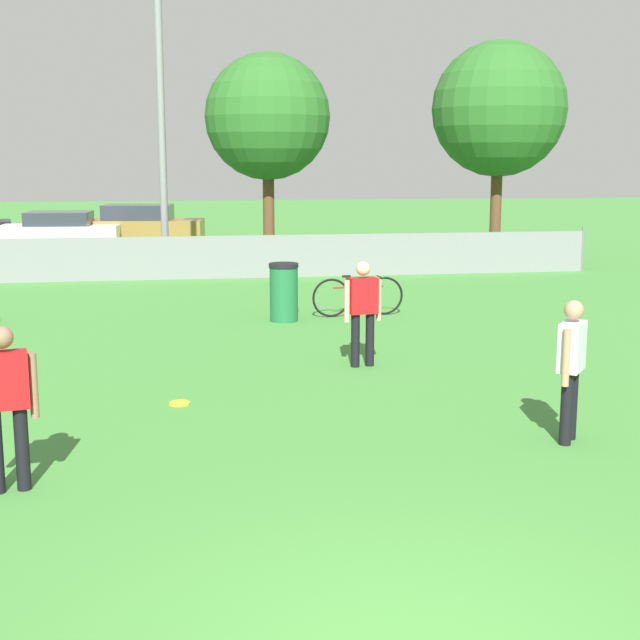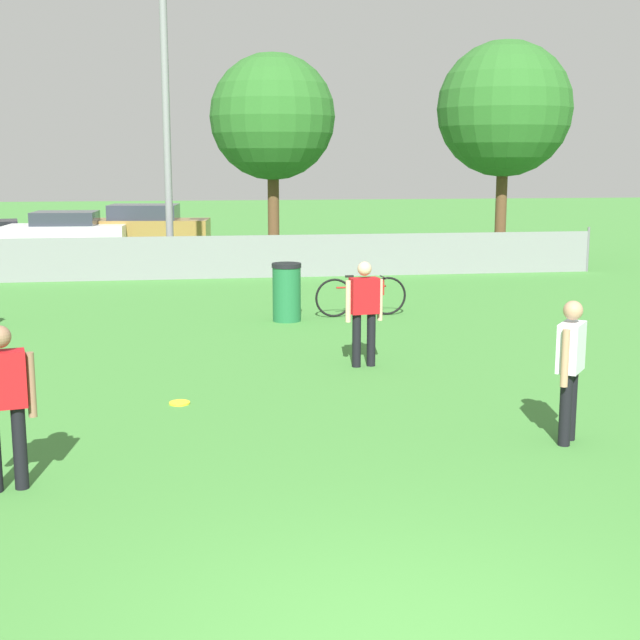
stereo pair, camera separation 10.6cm
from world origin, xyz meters
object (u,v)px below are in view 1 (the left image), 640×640
(frisbee_disc, at_px, (179,403))
(player_receiver_white, at_px, (571,361))
(tree_near_pole, at_px, (268,117))
(parked_car_tan, at_px, (138,225))
(parked_car_white, at_px, (60,230))
(trash_bin, at_px, (284,292))
(player_defender_red, at_px, (6,397))
(bicycle_sideline, at_px, (358,296))
(tree_far_right, at_px, (499,110))
(player_thrower_red, at_px, (363,306))
(light_pole, at_px, (161,94))

(frisbee_disc, bearing_deg, player_receiver_white, -27.31)
(tree_near_pole, distance_m, parked_car_tan, 8.82)
(parked_car_white, bearing_deg, trash_bin, -64.11)
(tree_near_pole, distance_m, player_receiver_white, 16.59)
(player_defender_red, xyz_separation_m, bicycle_sideline, (5.04, 8.66, -0.52))
(trash_bin, bearing_deg, frisbee_disc, -109.52)
(tree_near_pole, relative_size, trash_bin, 5.33)
(frisbee_disc, relative_size, trash_bin, 0.24)
(tree_near_pole, relative_size, tree_far_right, 0.94)
(bicycle_sideline, bearing_deg, parked_car_white, 112.60)
(player_receiver_white, bearing_deg, tree_near_pole, 43.36)
(tree_near_pole, relative_size, player_thrower_red, 3.75)
(light_pole, distance_m, player_defender_red, 16.78)
(player_receiver_white, bearing_deg, light_pole, 53.63)
(tree_near_pole, xyz_separation_m, player_defender_red, (-4.09, -16.77, -3.24))
(player_defender_red, height_order, frisbee_disc, player_defender_red)
(bicycle_sideline, height_order, parked_car_tan, parked_car_tan)
(bicycle_sideline, distance_m, trash_bin, 1.55)
(player_receiver_white, distance_m, player_defender_red, 5.80)
(tree_far_right, height_order, player_defender_red, tree_far_right)
(tree_near_pole, height_order, tree_far_right, tree_far_right)
(trash_bin, relative_size, parked_car_white, 0.27)
(light_pole, height_order, parked_car_white, light_pole)
(parked_car_tan, bearing_deg, player_receiver_white, -69.45)
(player_thrower_red, xyz_separation_m, trash_bin, (-0.73, 3.89, -0.35))
(player_defender_red, relative_size, parked_car_white, 0.38)
(tree_far_right, bearing_deg, player_thrower_red, -117.94)
(player_defender_red, relative_size, parked_car_tan, 0.34)
(light_pole, distance_m, player_thrower_red, 12.81)
(trash_bin, bearing_deg, player_thrower_red, -79.37)
(player_defender_red, distance_m, bicycle_sideline, 10.03)
(player_thrower_red, height_order, bicycle_sideline, player_thrower_red)
(tree_near_pole, relative_size, parked_car_tan, 1.26)
(tree_far_right, relative_size, frisbee_disc, 23.70)
(light_pole, bearing_deg, parked_car_white, 118.45)
(player_defender_red, distance_m, trash_bin, 9.06)
(player_defender_red, height_order, parked_car_tan, player_defender_red)
(player_thrower_red, bearing_deg, parked_car_tan, 92.99)
(bicycle_sideline, bearing_deg, tree_far_right, 49.40)
(parked_car_tan, bearing_deg, trash_bin, -70.74)
(tree_near_pole, xyz_separation_m, tree_far_right, (6.53, -0.33, 0.24))
(light_pole, xyz_separation_m, frisbee_disc, (0.35, -13.53, -4.70))
(trash_bin, relative_size, parked_car_tan, 0.24)
(light_pole, relative_size, tree_near_pole, 1.34)
(light_pole, bearing_deg, player_receiver_white, -73.79)
(light_pole, bearing_deg, tree_far_right, 0.84)
(tree_far_right, height_order, player_thrower_red, tree_far_right)
(tree_far_right, xyz_separation_m, trash_bin, (-7.09, -8.09, -3.84))
(bicycle_sideline, relative_size, parked_car_tan, 0.39)
(frisbee_disc, height_order, bicycle_sideline, bicycle_sideline)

